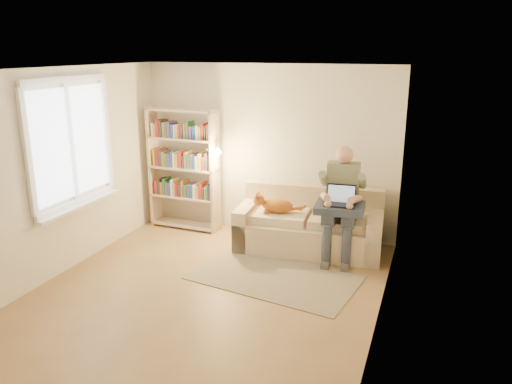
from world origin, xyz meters
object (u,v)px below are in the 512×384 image
at_px(bookshelf, 184,163).
at_px(person, 341,197).
at_px(cat, 274,205).
at_px(laptop, 343,200).
at_px(sofa, 309,228).

bearing_deg(bookshelf, person, -4.54).
xyz_separation_m(cat, laptop, (1.00, -0.09, 0.21)).
height_order(cat, laptop, laptop).
height_order(person, bookshelf, bookshelf).
relative_size(person, cat, 2.23).
bearing_deg(cat, person, -1.51).
xyz_separation_m(sofa, cat, (-0.48, -0.17, 0.35)).
bearing_deg(cat, laptop, -9.95).
bearing_deg(person, bookshelf, 168.78).
bearing_deg(bookshelf, laptop, -7.52).
bearing_deg(laptop, sofa, 148.19).
bearing_deg(bookshelf, sofa, -2.77).
height_order(sofa, laptop, laptop).
xyz_separation_m(sofa, person, (0.46, -0.12, 0.54)).
height_order(sofa, cat, sofa).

